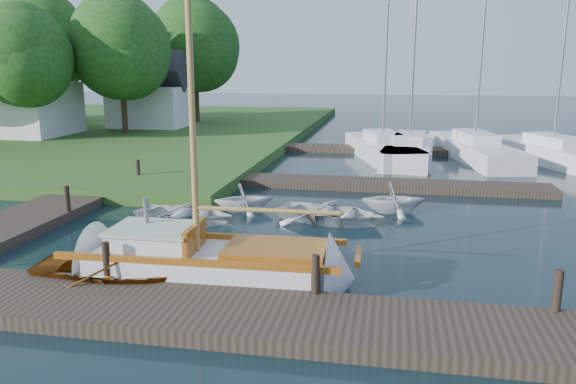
% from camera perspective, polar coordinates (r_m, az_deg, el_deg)
% --- Properties ---
extents(ground, '(160.00, 160.00, 0.00)m').
position_cam_1_polar(ground, '(16.40, 0.00, -4.09)').
color(ground, black).
rests_on(ground, ground).
extents(near_dock, '(18.00, 2.20, 0.30)m').
position_cam_1_polar(near_dock, '(10.88, -5.98, -12.35)').
color(near_dock, '#2D261D').
rests_on(near_dock, ground).
extents(left_dock, '(2.20, 18.00, 0.30)m').
position_cam_1_polar(left_dock, '(21.06, -20.85, -0.72)').
color(left_dock, '#2D261D').
rests_on(left_dock, ground).
extents(far_dock, '(14.00, 1.60, 0.30)m').
position_cam_1_polar(far_dock, '(22.42, 8.12, 0.78)').
color(far_dock, '#2D261D').
rests_on(far_dock, ground).
extents(pontoon, '(30.00, 1.60, 0.30)m').
position_cam_1_polar(pontoon, '(32.54, 23.17, 3.60)').
color(pontoon, '#2D261D').
rests_on(pontoon, ground).
extents(mooring_post_1, '(0.16, 0.16, 0.80)m').
position_cam_1_polar(mooring_post_1, '(12.64, -17.95, -6.59)').
color(mooring_post_1, black).
rests_on(mooring_post_1, near_dock).
extents(mooring_post_2, '(0.16, 0.16, 0.80)m').
position_cam_1_polar(mooring_post_2, '(11.27, 2.83, -8.34)').
color(mooring_post_2, black).
rests_on(mooring_post_2, near_dock).
extents(mooring_post_3, '(0.16, 0.16, 0.80)m').
position_cam_1_polar(mooring_post_3, '(11.61, 25.72, -9.01)').
color(mooring_post_3, black).
rests_on(mooring_post_3, near_dock).
extents(mooring_post_4, '(0.16, 0.16, 0.80)m').
position_cam_1_polar(mooring_post_4, '(18.77, -21.51, -0.62)').
color(mooring_post_4, black).
rests_on(mooring_post_4, left_dock).
extents(mooring_post_5, '(0.16, 0.16, 0.80)m').
position_cam_1_polar(mooring_post_5, '(23.05, -14.99, 2.20)').
color(mooring_post_5, black).
rests_on(mooring_post_5, left_dock).
extents(sailboat, '(7.20, 2.17, 9.83)m').
position_cam_1_polar(sailboat, '(12.86, -7.59, -7.41)').
color(sailboat, silver).
rests_on(sailboat, ground).
extents(dinghy, '(4.46, 3.37, 0.87)m').
position_cam_1_polar(dinghy, '(13.08, -15.74, -7.02)').
color(dinghy, brown).
rests_on(dinghy, ground).
extents(tender_a, '(3.43, 2.64, 0.66)m').
position_cam_1_polar(tender_a, '(17.70, -10.42, -1.93)').
color(tender_a, silver).
rests_on(tender_a, ground).
extents(tender_b, '(2.46, 2.32, 1.03)m').
position_cam_1_polar(tender_b, '(18.68, -4.51, -0.40)').
color(tender_b, silver).
rests_on(tender_b, ground).
extents(tender_c, '(3.98, 3.29, 0.71)m').
position_cam_1_polar(tender_c, '(17.47, 4.33, -1.85)').
color(tender_c, silver).
rests_on(tender_c, ground).
extents(tender_d, '(2.41, 2.19, 1.11)m').
position_cam_1_polar(tender_d, '(18.77, 10.70, -0.39)').
color(tender_d, silver).
rests_on(tender_d, ground).
extents(marina_boat_1, '(4.51, 8.87, 9.81)m').
position_cam_1_polar(marina_boat_1, '(29.60, 9.58, 4.44)').
color(marina_boat_1, silver).
rests_on(marina_boat_1, ground).
extents(marina_boat_2, '(2.97, 8.29, 12.20)m').
position_cam_1_polar(marina_boat_2, '(29.28, 12.23, 4.28)').
color(marina_boat_2, silver).
rests_on(marina_boat_2, ground).
extents(marina_boat_3, '(4.12, 9.94, 11.54)m').
position_cam_1_polar(marina_boat_3, '(30.68, 18.42, 4.27)').
color(marina_boat_3, silver).
rests_on(marina_boat_3, ground).
extents(marina_boat_4, '(5.45, 9.05, 10.24)m').
position_cam_1_polar(marina_boat_4, '(30.67, 25.28, 3.68)').
color(marina_boat_4, silver).
rests_on(marina_boat_4, ground).
extents(house_a, '(6.30, 5.00, 6.29)m').
position_cam_1_polar(house_a, '(38.92, -25.75, 8.88)').
color(house_a, silver).
rests_on(house_a, shore).
extents(house_c, '(5.25, 4.00, 5.28)m').
position_cam_1_polar(house_c, '(41.12, -13.83, 9.37)').
color(house_c, silver).
rests_on(house_c, shore).
extents(tree_2, '(5.83, 5.75, 7.82)m').
position_cam_1_polar(tree_2, '(36.13, -25.32, 12.36)').
color(tree_2, '#332114').
rests_on(tree_2, shore).
extents(tree_3, '(6.41, 6.38, 8.74)m').
position_cam_1_polar(tree_3, '(37.51, -16.64, 13.86)').
color(tree_3, '#332114').
rests_on(tree_3, shore).
extents(tree_4, '(7.01, 7.01, 9.66)m').
position_cam_1_polar(tree_4, '(45.02, -23.67, 13.79)').
color(tree_4, '#332114').
rests_on(tree_4, shore).
extents(tree_7, '(6.83, 6.83, 9.38)m').
position_cam_1_polar(tree_7, '(44.09, -9.42, 14.48)').
color(tree_7, '#332114').
rests_on(tree_7, shore).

